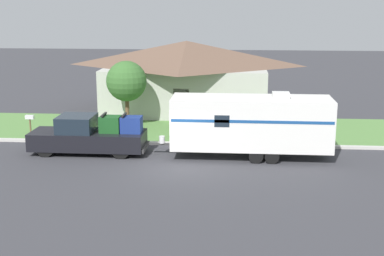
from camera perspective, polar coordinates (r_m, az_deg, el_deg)
ground_plane at (r=24.87m, az=-1.91°, el=-4.09°), size 120.00×120.00×0.00m
curb_strip at (r=28.42m, az=-1.05°, el=-1.68°), size 80.00×0.30×0.14m
lawn_strip at (r=31.96m, az=-0.40°, el=-0.07°), size 80.00×7.00×0.03m
house_across_street at (r=37.22m, az=-0.58°, el=5.73°), size 11.65×8.17×4.80m
pickup_truck at (r=27.20m, az=-10.89°, el=-0.83°), size 5.81×1.96×2.04m
travel_trailer at (r=26.04m, az=6.33°, el=0.56°), size 8.85×2.37×3.23m
mailbox at (r=31.18m, az=-16.91°, el=0.80°), size 0.48×0.20×1.26m
tree_in_yard at (r=32.26m, az=-7.01°, el=4.97°), size 2.42×2.42×4.01m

